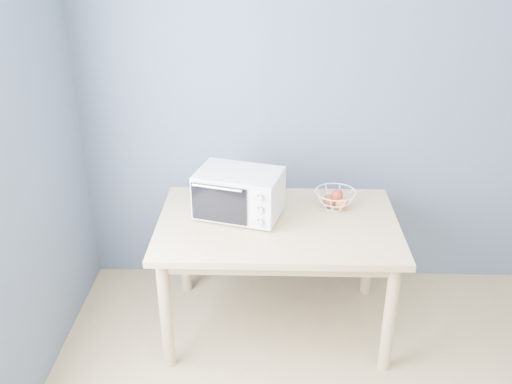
{
  "coord_description": "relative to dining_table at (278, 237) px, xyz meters",
  "views": [
    {
      "loc": [
        -0.75,
        -1.26,
        2.35
      ],
      "look_at": [
        -0.83,
        1.67,
        0.93
      ],
      "focal_mm": 40.0,
      "sensor_mm": 36.0,
      "label": 1
    }
  ],
  "objects": [
    {
      "name": "fruit_basket",
      "position": [
        0.35,
        0.18,
        0.16
      ],
      "size": [
        0.32,
        0.32,
        0.13
      ],
      "rotation": [
        0.0,
        0.0,
        -0.35
      ],
      "color": "silver",
      "rests_on": "dining_table"
    },
    {
      "name": "dining_table",
      "position": [
        0.0,
        0.0,
        0.0
      ],
      "size": [
        1.4,
        0.9,
        0.75
      ],
      "color": "tan",
      "rests_on": "ground"
    },
    {
      "name": "toaster_oven",
      "position": [
        -0.25,
        0.07,
        0.25
      ],
      "size": [
        0.55,
        0.44,
        0.28
      ],
      "rotation": [
        0.0,
        0.0,
        -0.27
      ],
      "color": "white",
      "rests_on": "dining_table"
    }
  ]
}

